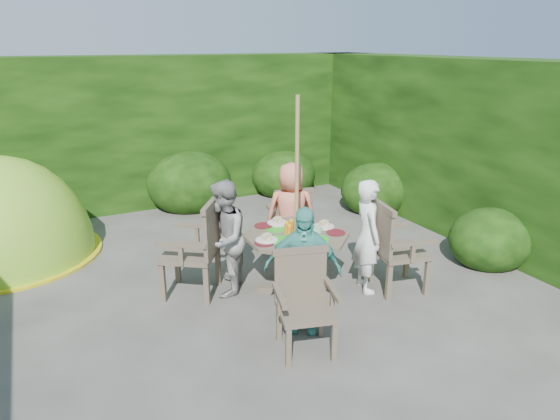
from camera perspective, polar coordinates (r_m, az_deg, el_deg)
name	(u,v)px	position (r m, az deg, el deg)	size (l,w,h in m)	color
ground	(228,299)	(5.65, -5.94, -10.06)	(60.00, 60.00, 0.00)	#484640
hedge_enclosure	(187,164)	(6.40, -10.62, 5.18)	(9.00, 9.00, 2.50)	black
patio_table	(296,243)	(5.57, 1.89, -3.78)	(1.57, 1.57, 0.83)	#4A3E30
parasol_pole	(297,199)	(5.39, 1.91, 1.30)	(0.04, 0.04, 2.20)	#9C723E
garden_chair_right	(393,246)	(5.75, 12.80, -4.00)	(0.65, 0.70, 1.00)	#4A3E30
garden_chair_left	(198,247)	(5.58, -9.37, -4.17)	(0.82, 0.84, 1.06)	#4A3E30
garden_chair_back	(291,219)	(6.63, 1.25, -1.01)	(0.62, 0.57, 0.89)	#4A3E30
garden_chair_front	(304,300)	(4.62, 2.76, -10.22)	(0.64, 0.60, 0.89)	#4A3E30
child_right	(368,236)	(5.66, 9.97, -2.95)	(0.48, 0.31, 1.30)	white
child_left	(224,238)	(5.54, -6.44, -3.24)	(0.63, 0.49, 1.31)	#979692
child_back	(291,213)	(6.29, 1.29, -0.39)	(0.64, 0.42, 1.31)	#EE8162
child_front	(303,270)	(4.82, 2.60, -6.83)	(0.75, 0.31, 1.27)	#4AAD9E
dome_tent	(9,257)	(7.57, -28.55, -4.70)	(2.36, 2.36, 2.69)	#86D128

